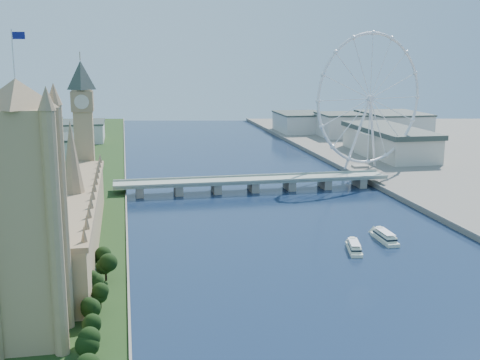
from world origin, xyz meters
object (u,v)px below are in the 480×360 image
object	(u,v)px
tour_boat_far	(385,241)
london_eye	(370,99)
tour_boat_near	(354,251)
victoria_tower	(25,207)

from	to	relation	value
tour_boat_far	london_eye	bearing A→B (deg)	70.43
tour_boat_near	tour_boat_far	size ratio (longest dim) A/B	0.91
victoria_tower	tour_boat_near	xyz separation A→B (m)	(158.00, 85.56, -54.49)
london_eye	tour_boat_far	size ratio (longest dim) A/B	4.22
victoria_tower	tour_boat_far	distance (m)	214.95
london_eye	tour_boat_near	xyz separation A→B (m)	(-96.98, -214.52, -67.52)
tour_boat_near	london_eye	bearing A→B (deg)	79.02
tour_boat_near	tour_boat_far	distance (m)	28.26
victoria_tower	tour_boat_near	distance (m)	187.76
london_eye	tour_boat_far	bearing A→B (deg)	-109.89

